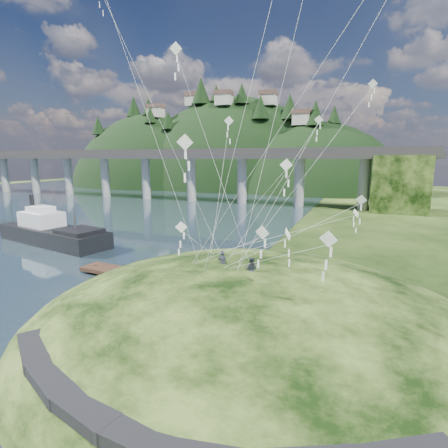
% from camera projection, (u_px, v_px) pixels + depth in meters
% --- Properties ---
extents(ground, '(320.00, 320.00, 0.00)m').
position_uv_depth(ground, '(145.00, 325.00, 26.37)').
color(ground, black).
rests_on(ground, ground).
extents(grass_hill, '(36.00, 32.00, 13.00)m').
position_uv_depth(grass_hill, '(254.00, 351.00, 25.53)').
color(grass_hill, black).
rests_on(grass_hill, ground).
extents(footpath, '(22.29, 5.84, 0.83)m').
position_uv_depth(footpath, '(159.00, 413.00, 14.36)').
color(footpath, black).
rests_on(footpath, ground).
extents(bridge, '(160.00, 11.00, 15.00)m').
position_uv_depth(bridge, '(209.00, 168.00, 98.13)').
color(bridge, '#2D2B2B').
rests_on(bridge, ground).
extents(far_ridge, '(153.00, 70.00, 94.50)m').
position_uv_depth(far_ridge, '(222.00, 203.00, 155.10)').
color(far_ridge, black).
rests_on(far_ridge, ground).
extents(work_barge, '(20.54, 9.08, 6.96)m').
position_uv_depth(work_barge, '(52.00, 232.00, 51.35)').
color(work_barge, black).
rests_on(work_barge, ground).
extents(wooden_dock, '(15.93, 3.40, 1.13)m').
position_uv_depth(wooden_dock, '(145.00, 276.00, 35.77)').
color(wooden_dock, '#311D14').
rests_on(wooden_dock, ground).
extents(kite_flyers, '(3.19, 1.34, 1.93)m').
position_uv_depth(kite_flyers, '(239.00, 254.00, 24.06)').
color(kite_flyers, '#282D36').
rests_on(kite_flyers, ground).
extents(kite_swarm, '(21.36, 17.32, 21.39)m').
position_uv_depth(kite_swarm, '(268.00, 106.00, 21.80)').
color(kite_swarm, white).
rests_on(kite_swarm, ground).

